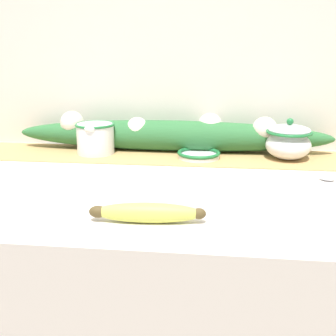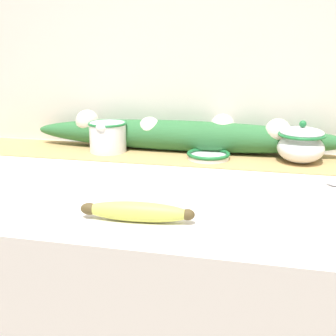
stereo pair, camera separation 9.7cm
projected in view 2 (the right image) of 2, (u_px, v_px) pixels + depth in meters
The scene contains 9 objects.
countertop at pixel (162, 330), 1.16m from camera, with size 1.59×0.74×0.86m, color silver.
back_wall at pixel (190, 41), 1.31m from camera, with size 2.39×0.04×2.40m, color silver.
table_runner at pixel (180, 156), 1.27m from camera, with size 1.46×0.22×0.00m, color tan.
cream_pitcher at pixel (108, 136), 1.31m from camera, with size 0.12×0.14×0.10m.
sugar_bowl at pixel (301, 144), 1.18m from camera, with size 0.13×0.13×0.12m.
small_dish at pixel (208, 155), 1.23m from camera, with size 0.13×0.13×0.02m.
banana at pixel (137, 212), 0.80m from camera, with size 0.22×0.05×0.04m.
spoon at pixel (329, 183), 1.01m from camera, with size 0.17×0.08×0.01m.
poinsettia_garland at pixel (184, 135), 1.32m from camera, with size 0.99×0.11×0.12m.
Camera 2 is at (0.23, -0.96, 1.19)m, focal length 45.00 mm.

